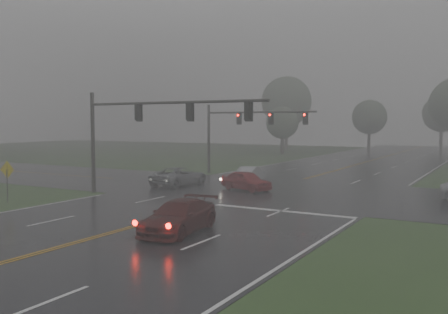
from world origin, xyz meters
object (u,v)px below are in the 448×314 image
Objects in this scene: sedan_maroon at (179,233)px; car_grey at (179,186)px; sedan_red at (246,190)px; signal_gantry_near at (140,122)px; sedan_silver at (250,182)px; signal_gantry_far at (239,125)px.

sedan_maroon is 17.01m from car_grey.
sedan_maroon is 14.60m from sedan_red.
signal_gantry_near is at bearing 104.53° from car_grey.
sedan_silver is 12.35m from signal_gantry_near.
signal_gantry_far is at bearing 93.32° from signal_gantry_near.
signal_gantry_near is at bearing 162.09° from sedan_red.
signal_gantry_far reaches higher than sedan_maroon.
signal_gantry_near reaches higher than signal_gantry_far.
sedan_maroon is 25.81m from signal_gantry_far.
sedan_maroon is at bearing -146.11° from sedan_red.
car_grey is 8.06m from signal_gantry_near.
sedan_maroon reaches higher than car_grey.
sedan_maroon is 0.45× the size of signal_gantry_far.
sedan_maroon reaches higher than sedan_silver.
car_grey is at bearing 100.90° from signal_gantry_near.
signal_gantry_far is at bearing -61.58° from sedan_silver.
car_grey reaches higher than sedan_silver.
sedan_silver is at bearing -125.66° from car_grey.
sedan_maroon is 0.96× the size of car_grey.
sedan_silver is 0.36× the size of signal_gantry_far.
sedan_maroon reaches higher than sedan_red.
sedan_maroon is at bearing -68.19° from signal_gantry_far.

